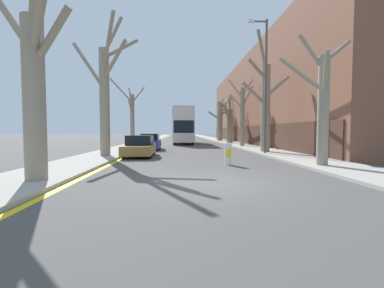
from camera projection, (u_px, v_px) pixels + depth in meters
The scene contains 18 objects.
ground_plane at pixel (210, 183), 8.34m from camera, with size 300.00×300.00×0.00m, color #4C4947.
sidewalk_left at pixel (156, 138), 57.89m from camera, with size 2.99×120.00×0.12m, color #A39E93.
sidewalk_right at pixel (210, 138), 58.52m from camera, with size 2.99×120.00×0.12m, color #A39E93.
building_facade_right at pixel (276, 102), 36.22m from camera, with size 10.08×46.50×11.52m.
kerb_line_stripe at pixel (164, 139), 57.98m from camera, with size 0.24×120.00×0.01m, color yellow.
street_tree_left_0 at pixel (34, 79), 8.01m from camera, with size 4.10×3.70×7.24m.
street_tree_left_1 at pixel (105, 92), 16.18m from camera, with size 4.14×3.42×8.82m.
street_tree_left_2 at pixel (132, 116), 25.44m from camera, with size 2.94×3.37×6.67m.
street_tree_right_0 at pixel (322, 103), 11.79m from camera, with size 3.01×3.47×6.17m.
street_tree_right_1 at pixel (265, 104), 19.59m from camera, with size 3.29×1.78×9.02m.
street_tree_right_2 at pixel (242, 113), 27.53m from camera, with size 2.75×2.50×7.54m.
street_tree_right_3 at pixel (229, 121), 34.45m from camera, with size 1.78×5.75×6.80m.
street_tree_right_4 at pixel (220, 119), 42.84m from camera, with size 4.62×3.22×7.29m.
double_decker_bus at pixel (183, 124), 34.48m from camera, with size 2.62×10.43×4.61m.
parked_car_0 at pixel (140, 147), 16.93m from camera, with size 1.81×3.91×1.40m.
parked_car_1 at pixel (150, 142), 23.14m from camera, with size 1.72×3.96×1.45m.
lamp_post at pixel (265, 81), 18.07m from camera, with size 1.40×0.20×9.47m.
traffic_bollard at pixel (228, 154), 12.74m from camera, with size 0.35×0.36×1.10m.
Camera 1 is at (-1.02, -8.23, 1.68)m, focal length 24.00 mm.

